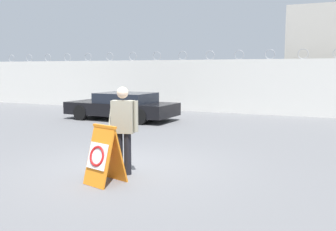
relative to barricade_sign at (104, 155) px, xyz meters
The scene contains 5 objects.
ground_plane 1.35m from the barricade_sign, 100.77° to the left, with size 90.00×90.00×0.00m, color slate.
perimeter_wall 12.38m from the barricade_sign, 91.06° to the left, with size 36.00×0.30×3.09m.
barricade_sign is the anchor object (origin of this frame).
security_guard 0.85m from the barricade_sign, 88.30° to the left, with size 0.69×0.37×1.81m.
parked_car_front_coupe 9.05m from the barricade_sign, 117.95° to the left, with size 4.84×2.23×1.17m.
Camera 1 is at (4.09, -7.09, 2.17)m, focal length 40.00 mm.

